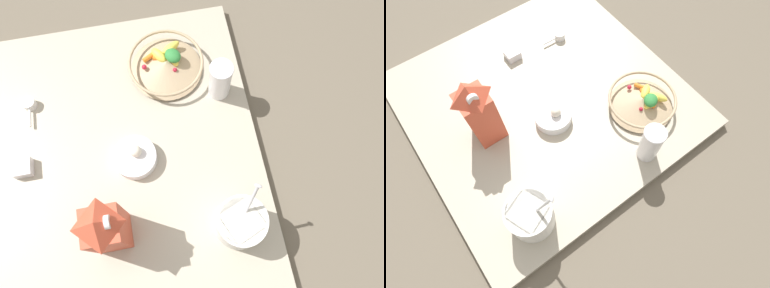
{
  "view_description": "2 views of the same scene",
  "coord_description": "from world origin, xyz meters",
  "views": [
    {
      "loc": [
        -0.37,
        -0.21,
        1.15
      ],
      "look_at": [
        -0.04,
        -0.27,
        0.12
      ],
      "focal_mm": 35.0,
      "sensor_mm": 36.0,
      "label": 1
    },
    {
      "loc": [
        -0.28,
        -0.59,
        0.98
      ],
      "look_at": [
        -0.03,
        -0.25,
        0.09
      ],
      "focal_mm": 28.0,
      "sensor_mm": 36.0,
      "label": 2
    }
  ],
  "objects": [
    {
      "name": "ground_plane",
      "position": [
        0.0,
        0.0,
        0.0
      ],
      "size": [
        6.0,
        6.0,
        0.0
      ],
      "primitive_type": "plane",
      "color": "#665B4C"
    },
    {
      "name": "countertop",
      "position": [
        0.0,
        0.0,
        0.02
      ],
      "size": [
        0.96,
        0.96,
        0.04
      ],
      "color": "#B2A893",
      "rests_on": "ground_plane"
    },
    {
      "name": "fruit_bowl",
      "position": [
        0.26,
        -0.24,
        0.07
      ],
      "size": [
        0.25,
        0.25,
        0.08
      ],
      "color": "tan",
      "rests_on": "countertop"
    },
    {
      "name": "milk_carton",
      "position": [
        -0.24,
        -0.01,
        0.17
      ],
      "size": [
        0.1,
        0.1,
        0.27
      ],
      "color": "#CC4C33",
      "rests_on": "countertop"
    },
    {
      "name": "yogurt_tub",
      "position": [
        -0.28,
        -0.36,
        0.1
      ],
      "size": [
        0.14,
        0.14,
        0.23
      ],
      "color": "white",
      "rests_on": "countertop"
    },
    {
      "name": "drinking_cup",
      "position": [
        0.15,
        -0.4,
        0.11
      ],
      "size": [
        0.07,
        0.07,
        0.15
      ],
      "color": "white",
      "rests_on": "countertop"
    },
    {
      "name": "spice_jar",
      "position": [
        0.01,
        0.24,
        0.05
      ],
      "size": [
        0.06,
        0.06,
        0.03
      ],
      "color": "silver",
      "rests_on": "countertop"
    },
    {
      "name": "measuring_scoop",
      "position": [
        0.21,
        0.21,
        0.05
      ],
      "size": [
        0.1,
        0.04,
        0.03
      ],
      "color": "white",
      "rests_on": "countertop"
    },
    {
      "name": "garlic_bowl",
      "position": [
        -0.03,
        -0.1,
        0.06
      ],
      "size": [
        0.13,
        0.13,
        0.07
      ],
      "color": "white",
      "rests_on": "countertop"
    }
  ]
}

